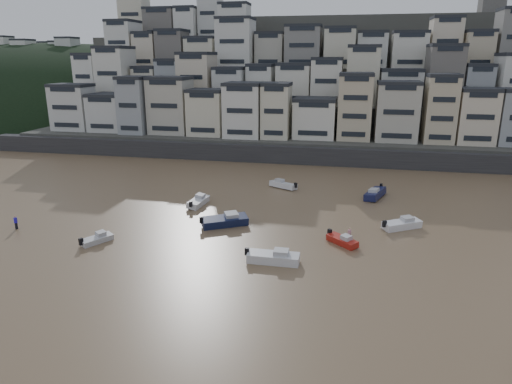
% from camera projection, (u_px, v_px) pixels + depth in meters
% --- Properties ---
extents(ground, '(400.00, 400.00, 0.00)m').
position_uv_depth(ground, '(70.00, 352.00, 33.42)').
color(ground, brown).
rests_on(ground, ground).
extents(sea_strip, '(340.00, 340.00, 0.00)m').
position_uv_depth(sea_strip, '(38.00, 108.00, 191.15)').
color(sea_strip, slate).
rests_on(sea_strip, ground).
extents(harbor_wall, '(140.00, 3.00, 3.50)m').
position_uv_depth(harbor_wall, '(303.00, 155.00, 91.90)').
color(harbor_wall, '#38383A').
rests_on(harbor_wall, ground).
extents(hillside, '(141.04, 66.00, 50.00)m').
position_uv_depth(hillside, '(337.00, 86.00, 125.11)').
color(hillside, '#4C4C47').
rests_on(hillside, ground).
extents(headland, '(216.00, 135.00, 53.33)m').
position_uv_depth(headland, '(55.00, 112.00, 178.80)').
color(headland, black).
rests_on(headland, ground).
extents(boat_c, '(6.57, 5.07, 1.74)m').
position_uv_depth(boat_c, '(225.00, 220.00, 58.03)').
color(boat_c, '#131B3D').
rests_on(boat_c, ground).
extents(boat_i, '(4.00, 6.60, 1.71)m').
position_uv_depth(boat_i, '(375.00, 192.00, 69.83)').
color(boat_i, '#151943').
rests_on(boat_i, ground).
extents(boat_b, '(4.21, 4.09, 1.21)m').
position_uv_depth(boat_b, '(342.00, 239.00, 52.47)').
color(boat_b, '#AC1E15').
rests_on(boat_b, ground).
extents(boat_f, '(2.24, 5.54, 1.47)m').
position_uv_depth(boat_f, '(198.00, 201.00, 66.17)').
color(boat_f, silver).
rests_on(boat_f, ground).
extents(boat_a, '(6.00, 1.98, 1.63)m').
position_uv_depth(boat_a, '(273.00, 256.00, 47.70)').
color(boat_a, silver).
rests_on(boat_a, ground).
extents(boat_h, '(5.41, 3.93, 1.42)m').
position_uv_depth(boat_h, '(283.00, 184.00, 74.93)').
color(boat_h, silver).
rests_on(boat_h, ground).
extents(boat_d, '(5.70, 4.54, 1.52)m').
position_uv_depth(boat_d, '(402.00, 223.00, 57.24)').
color(boat_d, white).
rests_on(boat_d, ground).
extents(boat_j, '(3.18, 4.19, 1.11)m').
position_uv_depth(boat_j, '(97.00, 238.00, 52.86)').
color(boat_j, silver).
rests_on(boat_j, ground).
extents(person_blue, '(0.44, 0.44, 1.74)m').
position_uv_depth(person_blue, '(16.00, 222.00, 57.06)').
color(person_blue, '#281BCD').
rests_on(person_blue, ground).
extents(person_pink, '(0.44, 0.44, 1.74)m').
position_uv_depth(person_pink, '(349.00, 235.00, 53.15)').
color(person_pink, '#BC8592').
rests_on(person_pink, ground).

